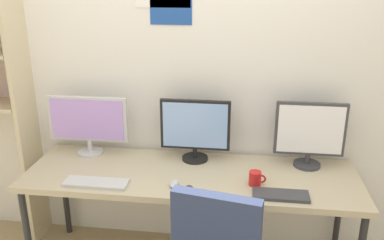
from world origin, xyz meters
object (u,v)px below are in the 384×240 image
object	(u,v)px
keyboard_right	(281,195)
coffee_mug	(255,178)
desk	(191,180)
monitor_left	(88,122)
monitor_center	(195,128)
monitor_right	(310,133)
mouse_right_side	(174,184)
mouse_left_side	(189,189)
keyboard_left	(96,183)

from	to	relation	value
keyboard_right	coffee_mug	size ratio (longest dim) A/B	3.08
desk	coffee_mug	distance (m)	0.44
monitor_left	monitor_center	xyz separation A→B (m)	(0.76, -0.00, -0.01)
monitor_right	monitor_left	bearing A→B (deg)	180.00
mouse_right_side	desk	bearing A→B (deg)	66.99
desk	keyboard_right	xyz separation A→B (m)	(0.56, -0.23, 0.06)
monitor_left	monitor_right	size ratio (longest dim) A/B	1.25
keyboard_right	coffee_mug	distance (m)	0.19
monitor_left	mouse_right_side	size ratio (longest dim) A/B	5.93
monitor_right	keyboard_right	xyz separation A→B (m)	(-0.20, -0.44, -0.23)
mouse_left_side	desk	bearing A→B (deg)	94.34
keyboard_right	mouse_left_side	world-z (taller)	mouse_left_side
keyboard_left	mouse_right_side	distance (m)	0.48
monitor_right	mouse_left_side	xyz separation A→B (m)	(-0.74, -0.46, -0.22)
desk	monitor_left	size ratio (longest dim) A/B	3.80
desk	mouse_left_side	size ratio (longest dim) A/B	22.54
monitor_right	mouse_right_side	bearing A→B (deg)	-154.61
keyboard_left	monitor_left	bearing A→B (deg)	114.52
monitor_right	mouse_left_side	world-z (taller)	monitor_right
desk	monitor_left	world-z (taller)	monitor_left
keyboard_left	keyboard_right	world-z (taller)	same
monitor_right	keyboard_left	distance (m)	1.41
desk	mouse_left_side	xyz separation A→B (m)	(0.02, -0.25, 0.07)
desk	monitor_left	xyz separation A→B (m)	(-0.76, 0.21, 0.29)
coffee_mug	monitor_left	bearing A→B (deg)	164.73
mouse_left_side	coffee_mug	world-z (taller)	coffee_mug
monitor_left	monitor_right	distance (m)	1.52
monitor_left	coffee_mug	bearing A→B (deg)	-15.27
monitor_left	monitor_right	xyz separation A→B (m)	(1.52, -0.00, -0.00)
desk	mouse_left_side	distance (m)	0.26
desk	mouse_right_side	xyz separation A→B (m)	(-0.08, -0.19, 0.07)
monitor_left	mouse_left_side	bearing A→B (deg)	-30.43
monitor_left	monitor_center	size ratio (longest dim) A/B	1.19
keyboard_left	mouse_right_side	size ratio (longest dim) A/B	4.14
desk	monitor_center	size ratio (longest dim) A/B	4.53
coffee_mug	keyboard_left	bearing A→B (deg)	-172.89
keyboard_right	mouse_right_side	bearing A→B (deg)	176.16
monitor_right	monitor_center	bearing A→B (deg)	180.00
desk	keyboard_left	world-z (taller)	keyboard_left
monitor_left	mouse_left_side	xyz separation A→B (m)	(0.78, -0.46, -0.22)
desk	keyboard_left	distance (m)	0.61
monitor_center	keyboard_left	world-z (taller)	monitor_center
keyboard_left	keyboard_right	bearing A→B (deg)	0.00
mouse_right_side	coffee_mug	world-z (taller)	coffee_mug
keyboard_right	monitor_right	bearing A→B (deg)	65.48
mouse_left_side	mouse_right_side	size ratio (longest dim) A/B	1.00
keyboard_left	mouse_left_side	world-z (taller)	mouse_left_side
monitor_left	mouse_right_side	xyz separation A→B (m)	(0.68, -0.40, -0.22)
monitor_right	coffee_mug	bearing A→B (deg)	-137.36
monitor_right	mouse_left_side	bearing A→B (deg)	-148.33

